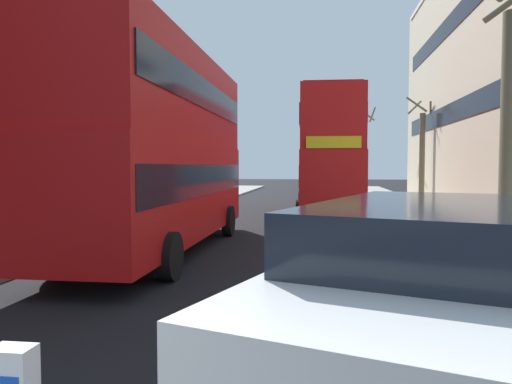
# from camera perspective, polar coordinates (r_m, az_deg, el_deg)

# --- Properties ---
(sidewalk_right) EXTENTS (4.00, 80.00, 0.14)m
(sidewalk_right) POSITION_cam_1_polar(r_m,az_deg,el_deg) (17.28, 22.58, -5.00)
(sidewalk_right) COLOR #9E9991
(sidewalk_right) RESTS_ON ground
(sidewalk_left) EXTENTS (4.00, 80.00, 0.14)m
(sidewalk_left) POSITION_cam_1_polar(r_m,az_deg,el_deg) (18.75, -19.62, -4.33)
(sidewalk_left) COLOR #9E9991
(sidewalk_left) RESTS_ON ground
(kerb_line_outer) EXTENTS (0.10, 56.00, 0.01)m
(kerb_line_outer) POSITION_cam_1_polar(r_m,az_deg,el_deg) (14.91, 16.71, -6.40)
(kerb_line_outer) COLOR yellow
(kerb_line_outer) RESTS_ON ground
(kerb_line_inner) EXTENTS (0.10, 56.00, 0.01)m
(kerb_line_inner) POSITION_cam_1_polar(r_m,az_deg,el_deg) (14.89, 16.10, -6.41)
(kerb_line_inner) COLOR yellow
(kerb_line_inner) RESTS_ON ground
(double_decker_bus_away) EXTENTS (2.84, 10.82, 5.64)m
(double_decker_bus_away) POSITION_cam_1_polar(r_m,az_deg,el_deg) (13.91, -10.92, 5.50)
(double_decker_bus_away) COLOR #B20F0F
(double_decker_bus_away) RESTS_ON ground
(double_decker_bus_oncoming) EXTENTS (3.03, 10.87, 5.64)m
(double_decker_bus_oncoming) POSITION_cam_1_polar(r_m,az_deg,el_deg) (23.43, 8.32, 4.50)
(double_decker_bus_oncoming) COLOR red
(double_decker_bus_oncoming) RESTS_ON ground
(taxi_minivan) EXTENTS (3.32, 5.16, 2.12)m
(taxi_minivan) POSITION_cam_1_polar(r_m,az_deg,el_deg) (4.30, 19.52, -15.41)
(taxi_minivan) COLOR white
(taxi_minivan) RESTS_ON ground
(street_tree_near) EXTENTS (1.57, 1.86, 6.37)m
(street_tree_near) POSITION_cam_1_polar(r_m,az_deg,el_deg) (30.61, 18.81, 4.19)
(street_tree_near) COLOR #6B6047
(street_tree_near) RESTS_ON sidewalk_right
(street_tree_mid) EXTENTS (1.55, 1.62, 6.66)m
(street_tree_mid) POSITION_cam_1_polar(r_m,az_deg,el_deg) (37.86, 12.45, 4.31)
(street_tree_mid) COLOR #6B6047
(street_tree_mid) RESTS_ON sidewalk_right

